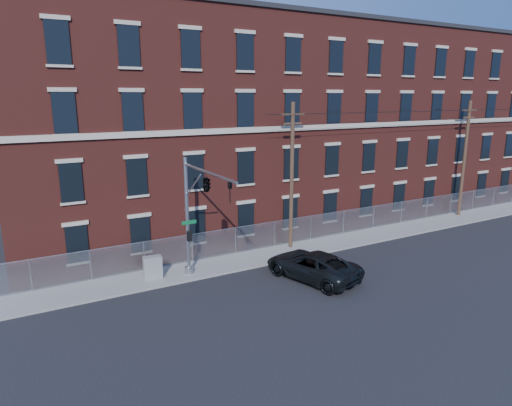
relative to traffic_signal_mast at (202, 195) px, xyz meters
The scene contains 10 objects.
ground 8.35m from the traffic_signal_mast, 19.98° to the right, with size 140.00×140.00×0.00m, color black.
sidewalk 18.98m from the traffic_signal_mast, ahead, with size 65.00×3.00×0.12m, color gray.
mill_building 21.67m from the traffic_signal_mast, 33.14° to the left, with size 55.30×14.32×16.30m.
chain_link_fence 18.97m from the traffic_signal_mast, 12.89° to the left, with size 59.06×0.06×1.85m.
traffic_signal_mast is the anchor object (origin of this frame).
utility_pole_near 8.70m from the traffic_signal_mast, 23.14° to the left, with size 1.80×0.28×10.00m.
utility_pole_mid 26.22m from the traffic_signal_mast, ahead, with size 1.80×0.28×10.00m.
overhead_wires 26.49m from the traffic_signal_mast, ahead, with size 40.00×0.62×0.62m.
pickup_truck 7.85m from the traffic_signal_mast, 15.36° to the right, with size 2.70×5.85×1.63m, color black.
utility_cabinet 5.72m from the traffic_signal_mast, 128.47° to the left, with size 1.06×0.53×1.32m, color slate.
Camera 1 is at (-14.81, -19.54, 10.48)m, focal length 31.53 mm.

